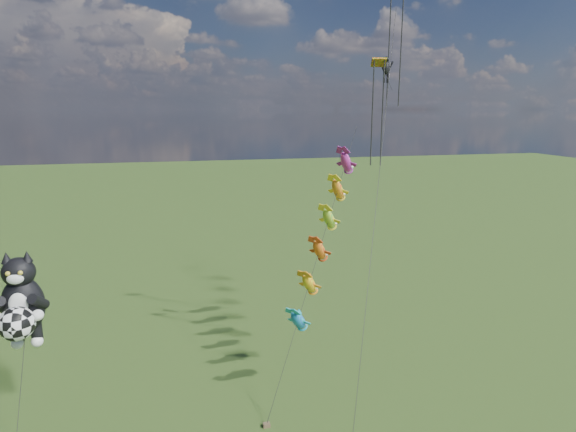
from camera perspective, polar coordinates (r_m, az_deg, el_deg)
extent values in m
cylinder|color=black|center=(27.89, -29.31, -19.68)|extent=(0.65, 2.70, 6.79)
ellipsoid|color=black|center=(27.12, -28.87, -9.20)|extent=(2.26, 1.99, 2.87)
ellipsoid|color=black|center=(26.50, -29.30, -5.82)|extent=(1.78, 1.67, 1.45)
cone|color=black|center=(26.43, -30.41, -4.27)|extent=(0.59, 0.59, 0.54)
cone|color=black|center=(26.17, -28.54, -4.21)|extent=(0.59, 0.59, 0.54)
ellipsoid|color=white|center=(26.01, -29.61, -6.50)|extent=(0.81, 0.52, 0.52)
ellipsoid|color=white|center=(26.43, -29.31, -9.17)|extent=(0.95, 0.52, 1.18)
sphere|color=gold|center=(25.95, -30.29, -5.93)|extent=(0.22, 0.22, 0.22)
sphere|color=gold|center=(25.79, -29.15, -5.91)|extent=(0.22, 0.22, 0.22)
sphere|color=white|center=(26.13, -27.53, -10.38)|extent=(0.54, 0.54, 0.54)
sphere|color=white|center=(27.85, -29.42, -13.01)|extent=(0.57, 0.57, 0.57)
sphere|color=white|center=(27.61, -27.59, -13.03)|extent=(0.57, 0.57, 0.57)
sphere|color=white|center=(26.20, -29.45, -11.06)|extent=(1.61, 1.61, 1.61)
cube|color=brown|center=(29.87, -2.55, -23.51)|extent=(0.40, 0.30, 0.22)
cylinder|color=black|center=(32.75, 3.70, -4.19)|extent=(9.82, 12.46, 16.27)
ellipsoid|color=blue|center=(31.00, 1.22, -12.23)|extent=(1.85, 2.07, 2.08)
ellipsoid|color=yellow|center=(31.81, 2.53, -8.02)|extent=(1.85, 2.07, 2.08)
ellipsoid|color=orange|center=(32.79, 3.74, -4.05)|extent=(1.85, 2.07, 2.08)
ellipsoid|color=green|center=(33.93, 4.87, -0.32)|extent=(1.85, 2.07, 2.08)
ellipsoid|color=red|center=(35.23, 5.91, 3.15)|extent=(1.85, 2.07, 2.08)
ellipsoid|color=#D833A8|center=(36.65, 6.89, 6.36)|extent=(1.85, 2.07, 2.08)
cylinder|color=black|center=(28.35, 10.43, 1.50)|extent=(8.41, 14.91, 24.43)
cube|color=#329A11|center=(33.48, 10.71, 17.47)|extent=(1.09, 1.00, 0.59)
cylinder|color=black|center=(33.22, 9.92, 11.55)|extent=(0.08, 0.08, 6.93)
cylinder|color=black|center=(33.49, 11.00, 11.51)|extent=(0.08, 0.08, 6.93)
cylinder|color=black|center=(36.46, 11.88, 19.42)|extent=(0.08, 0.08, 9.10)
cylinder|color=black|center=(36.81, 13.15, 19.30)|extent=(0.08, 0.08, 9.10)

